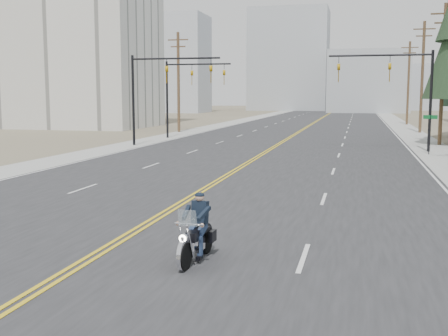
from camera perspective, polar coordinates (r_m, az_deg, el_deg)
ground_plane at (r=11.82m, az=-19.60°, el=-12.46°), size 400.00×400.00×0.00m
road at (r=79.60m, az=9.03°, el=4.49°), size 20.00×200.00×0.01m
sidewalk_left at (r=81.31m, az=0.90°, el=4.64°), size 3.00×200.00×0.01m
sidewalk_right at (r=79.53m, az=17.34°, el=4.24°), size 3.00×200.00×0.01m
traffic_mast_left at (r=43.97m, az=-6.78°, el=8.67°), size 7.10×0.26×7.00m
traffic_mast_right at (r=41.36m, az=17.53°, el=8.46°), size 7.10×0.26×7.00m
traffic_mast_far at (r=51.65m, az=-4.03°, el=8.43°), size 6.10×0.26×7.00m
street_sign at (r=39.58m, az=20.19°, el=3.87°), size 0.90×0.06×2.62m
utility_pole_c at (r=47.71m, az=21.35°, el=9.07°), size 2.20×0.30×11.00m
utility_pole_d at (r=62.61m, az=19.50°, el=8.87°), size 2.20×0.30×11.50m
utility_pole_e at (r=79.53m, az=18.23°, el=8.34°), size 2.20×0.30×11.00m
utility_pole_left at (r=60.26m, az=-4.65°, el=8.85°), size 2.20×0.30×10.50m
apartment_block at (r=73.63m, az=-14.94°, el=15.81°), size 18.00×14.00×30.00m
haze_bldg_a at (r=131.10m, az=-4.93°, el=10.47°), size 14.00×12.00×22.00m
haze_bldg_b at (r=134.31m, az=14.42°, el=8.48°), size 18.00×14.00×14.00m
haze_bldg_d at (r=150.64m, az=6.64°, el=10.81°), size 20.00×15.00×26.00m
haze_bldg_e at (r=160.38m, az=20.41°, el=7.68°), size 14.00×14.00×12.00m
haze_bldg_f at (r=150.23m, az=-8.59°, el=8.87°), size 12.00×12.00×16.00m
motorcyclist at (r=13.32m, az=-2.88°, el=-6.13°), size 1.03×2.14×1.63m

